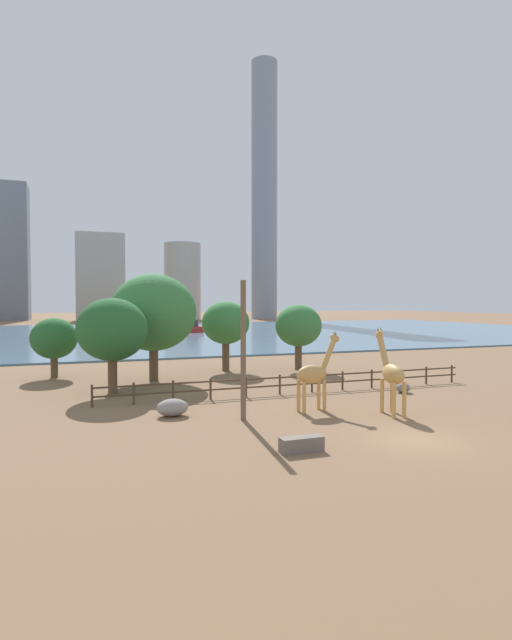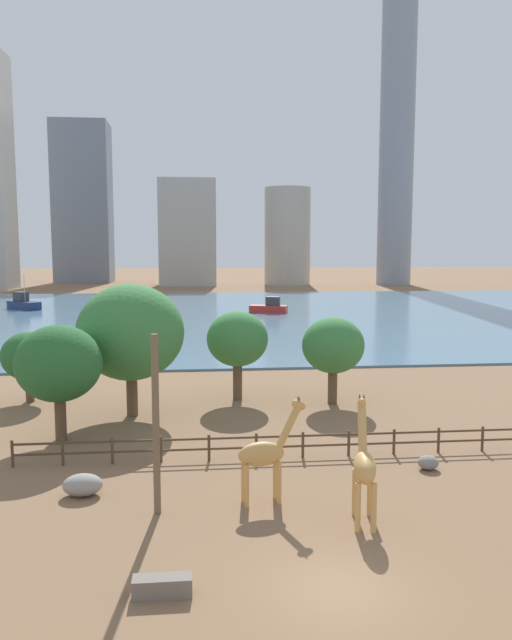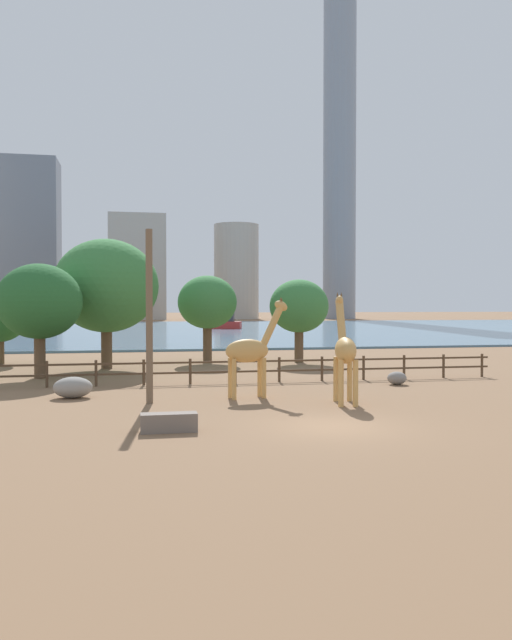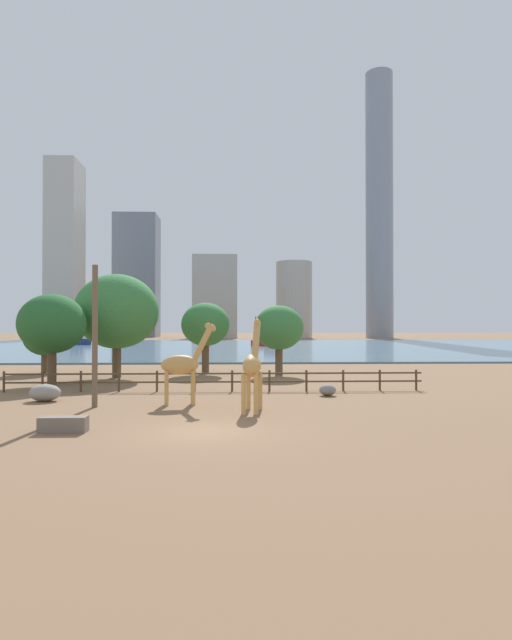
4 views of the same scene
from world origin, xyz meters
name	(u,v)px [view 2 (image 2 of 4)]	position (x,y,z in m)	size (l,w,h in m)	color
ground_plane	(221,313)	(0.00, 80.00, 0.00)	(400.00, 400.00, 0.00)	brown
harbor_water	(222,314)	(0.00, 77.00, 0.10)	(180.00, 86.00, 0.20)	slate
giraffe_tall	(265,453)	(-1.48, 6.74, 2.08)	(2.97, 1.06, 4.40)	tan
giraffe_companion	(364,466)	(2.06, 4.59, 2.21)	(1.19, 3.32, 4.62)	tan
utility_pole	(156,425)	(-5.83, 6.11, 3.58)	(0.28, 0.28, 7.16)	brown
boulder_near_fence	(83,485)	(-9.08, 8.21, 0.46)	(1.68, 1.23, 0.92)	gray
boulder_by_pole	(428,463)	(6.62, 9.72, 0.33)	(0.98, 0.89, 0.66)	gray
feeding_trough	(162,586)	(-5.36, 0.18, 0.30)	(1.80, 0.60, 0.60)	#72665B
enclosure_fence	(281,443)	(-0.06, 12.00, 0.76)	(26.12, 0.14, 1.30)	#4C3826
tree_left_large	(237,339)	(-1.38, 24.04, 4.18)	(4.17, 4.17, 6.10)	brown
tree_center_broad	(131,332)	(-8.18, 20.64, 5.23)	(6.56, 6.56, 8.20)	brown
tree_right_tall	(333,346)	(4.86, 22.34, 3.91)	(4.13, 4.13, 5.81)	brown
tree_left_small	(59,364)	(-11.56, 16.04, 4.21)	(4.61, 4.61, 6.32)	brown
tree_right_small	(28,356)	(-15.42, 24.92, 3.12)	(3.62, 3.62, 4.77)	brown
boat_ferry	(23,303)	(-31.93, 86.77, 1.16)	(6.24, 6.04, 5.75)	navy
boat_sailboat	(269,307)	(7.35, 77.25, 1.05)	(6.06, 3.74, 2.51)	#B22D28
skyline_tower_needle	(83,203)	(-35.14, 165.66, 22.40)	(15.36, 13.18, 44.80)	slate
skyline_tower_glass	(187,233)	(-5.67, 149.97, 13.86)	(14.79, 12.45, 27.71)	#ADA89E
skyline_block_left	(287,237)	(21.04, 149.29, 12.92)	(12.27, 12.27, 25.85)	#ADA89E
skyline_block_right	(397,114)	(49.59, 146.31, 44.75)	(9.07, 9.07, 89.50)	gray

